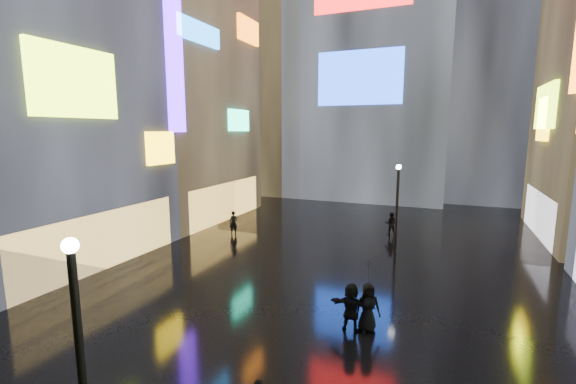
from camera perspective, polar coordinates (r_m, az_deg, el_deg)
The scene contains 12 objects.
ground at distance 21.92m, azimuth 8.10°, elevation -9.89°, with size 140.00×140.00×0.00m, color black.
building_left_mid at distance 25.75m, azimuth -34.99°, elevation 18.43°, with size 10.28×12.70×24.00m.
building_left_far at distance 33.73m, azimuth -16.89°, elevation 15.33°, with size 10.28×12.00×22.00m.
tower_flank_right at distance 47.35m, azimuth 28.56°, elevation 20.11°, with size 12.00×12.00×34.00m, color black.
tower_flank_left at distance 46.59m, azimuth -1.96°, elevation 16.37°, with size 10.00×10.00×26.00m, color black.
lamp_near at distance 8.80m, azimuth -28.44°, elevation -20.25°, with size 0.30×0.30×5.20m.
lamp_far at distance 23.01m, azimuth 15.86°, elevation -1.66°, with size 0.30×0.30×5.20m.
pedestrian_4 at distance 14.55m, azimuth 11.75°, elevation -16.36°, with size 0.87×0.57×1.79m, color black.
pedestrian_5 at distance 14.46m, azimuth 9.34°, elevation -16.49°, with size 1.64×0.52×1.77m, color black.
pedestrian_6 at distance 26.82m, azimuth -8.08°, elevation -4.55°, with size 0.59×0.39×1.62m, color black.
pedestrian_7 at distance 27.35m, azimuth 15.00°, elevation -4.56°, with size 0.77×0.60×1.58m, color black.
umbrella_2 at distance 14.04m, azimuth 11.92°, elevation -11.51°, with size 0.91×0.93×0.84m, color black.
Camera 1 is at (4.99, -0.13, 7.10)m, focal length 24.00 mm.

